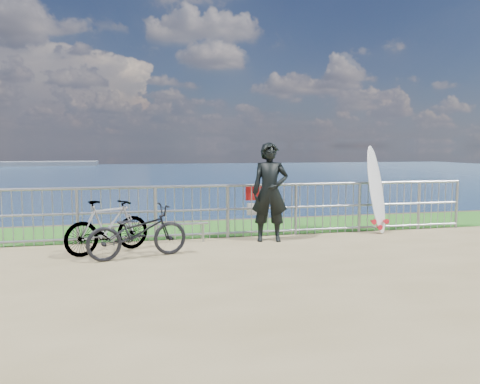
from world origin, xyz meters
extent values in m
plane|color=#205C19|center=(0.00, 2.70, 0.01)|extent=(120.00, 120.00, 0.00)
cube|color=brown|center=(0.00, 3.90, -2.50)|extent=(120.00, 0.30, 5.00)
plane|color=navy|center=(0.00, 90.00, -5.00)|extent=(260.00, 260.00, 0.00)
cylinder|color=gray|center=(0.00, 1.60, 1.10)|extent=(10.00, 0.06, 0.06)
cylinder|color=gray|center=(0.00, 1.60, 0.61)|extent=(10.00, 0.05, 0.05)
cylinder|color=gray|center=(0.00, 1.60, 0.10)|extent=(10.00, 0.05, 0.05)
cylinder|color=gray|center=(-3.50, 1.60, 0.55)|extent=(0.06, 0.06, 1.10)
cylinder|color=gray|center=(-2.00, 1.60, 0.55)|extent=(0.06, 0.06, 1.10)
cylinder|color=gray|center=(-0.50, 1.60, 0.55)|extent=(0.06, 0.06, 1.10)
cylinder|color=gray|center=(1.00, 1.60, 0.55)|extent=(0.06, 0.06, 1.10)
cylinder|color=gray|center=(2.50, 1.60, 0.55)|extent=(0.06, 0.06, 1.10)
cylinder|color=gray|center=(4.00, 1.60, 0.55)|extent=(0.06, 0.06, 1.10)
cylinder|color=gray|center=(5.00, 1.60, 0.55)|extent=(0.06, 0.06, 1.10)
cube|color=red|center=(0.11, 1.66, 0.92)|extent=(0.42, 0.02, 0.30)
cube|color=white|center=(0.11, 1.66, 0.92)|extent=(0.38, 0.01, 0.08)
cube|color=white|center=(0.11, 1.66, 0.58)|extent=(0.36, 0.02, 0.26)
imported|color=black|center=(0.26, 1.07, 1.00)|extent=(0.82, 0.63, 1.99)
ellipsoid|color=white|center=(2.82, 1.45, 0.97)|extent=(0.66, 0.64, 1.95)
cone|color=red|center=(2.67, 1.33, 0.28)|extent=(0.12, 0.21, 0.12)
cone|color=red|center=(2.97, 1.33, 0.28)|extent=(0.12, 0.21, 0.12)
cone|color=red|center=(2.82, 1.33, 0.15)|extent=(0.12, 0.21, 0.12)
imported|color=black|center=(-2.37, 0.20, 0.46)|extent=(1.83, 1.03, 0.91)
imported|color=black|center=(-2.88, 0.70, 0.48)|extent=(1.63, 1.18, 0.97)
cylinder|color=gray|center=(-1.94, 1.30, 0.38)|extent=(1.94, 0.05, 0.05)
cylinder|color=gray|center=(-2.81, 1.30, 0.19)|extent=(0.04, 0.04, 0.38)
cylinder|color=gray|center=(-1.07, 1.30, 0.19)|extent=(0.04, 0.04, 0.38)
camera|label=1|loc=(-2.42, -7.91, 1.92)|focal=35.00mm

